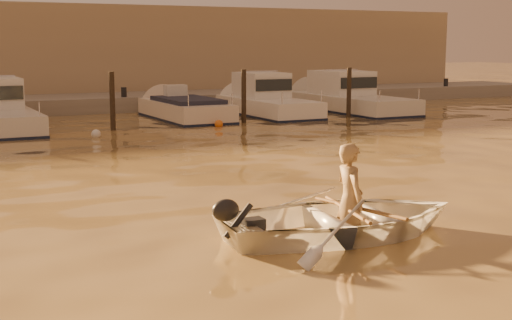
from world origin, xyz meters
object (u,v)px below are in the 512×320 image
dinghy (344,218)px  moored_boat_4 (268,100)px  waterfront_building (45,55)px  person (350,199)px  moored_boat_3 (185,113)px  moored_boat_5 (350,97)px

dinghy → moored_boat_4: bearing=-18.4°
dinghy → waterfront_building: size_ratio=0.08×
dinghy → moored_boat_4: (7.72, 17.34, 0.35)m
person → moored_boat_3: 17.80m
person → moored_boat_4: (7.62, 17.35, 0.06)m
person → waterfront_building: (0.66, 28.35, 1.83)m
moored_boat_3 → moored_boat_5: (7.75, 0.00, 0.40)m
person → moored_boat_3: (3.96, 17.35, -0.34)m
dinghy → person: person is taller
person → moored_boat_5: 20.93m
waterfront_building → moored_boat_3: bearing=-73.3°
person → moored_boat_4: bearing=-18.2°
moored_boat_5 → waterfront_building: 15.69m
waterfront_building → moored_boat_5: bearing=-44.9°
moored_boat_4 → waterfront_building: waterfront_building is taller
person → moored_boat_4: size_ratio=0.26×
moored_boat_4 → person: bearing=-113.7°
moored_boat_4 → moored_boat_5: same height
moored_boat_3 → moored_boat_4: 3.68m
person → moored_boat_5: bearing=-28.5°
dinghy → person: (0.10, -0.01, 0.29)m
moored_boat_5 → person: bearing=-124.0°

